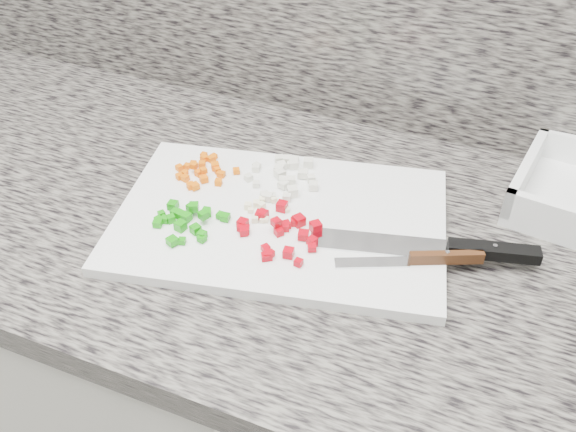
% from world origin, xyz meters
% --- Properties ---
extents(cabinet, '(3.92, 0.62, 0.86)m').
position_xyz_m(cabinet, '(0.00, 1.44, 0.43)').
color(cabinet, silver).
rests_on(cabinet, ground).
extents(countertop, '(3.96, 0.64, 0.04)m').
position_xyz_m(countertop, '(0.00, 1.44, 0.88)').
color(countertop, '#69655D').
rests_on(countertop, cabinet).
extents(cutting_board, '(0.51, 0.39, 0.02)m').
position_xyz_m(cutting_board, '(0.04, 1.42, 0.91)').
color(cutting_board, white).
rests_on(cutting_board, countertop).
extents(carrot_pile, '(0.10, 0.10, 0.02)m').
position_xyz_m(carrot_pile, '(-0.11, 1.47, 0.92)').
color(carrot_pile, '#E56004').
rests_on(carrot_pile, cutting_board).
extents(onion_pile, '(0.11, 0.12, 0.01)m').
position_xyz_m(onion_pile, '(0.01, 1.51, 0.92)').
color(onion_pile, silver).
rests_on(onion_pile, cutting_board).
extents(green_pepper_pile, '(0.10, 0.09, 0.02)m').
position_xyz_m(green_pepper_pile, '(-0.07, 1.36, 0.92)').
color(green_pepper_pile, '#148B0C').
rests_on(green_pepper_pile, cutting_board).
extents(red_pepper_pile, '(0.12, 0.12, 0.02)m').
position_xyz_m(red_pepper_pile, '(0.06, 1.39, 0.92)').
color(red_pepper_pile, '#AF020F').
rests_on(red_pepper_pile, cutting_board).
extents(garlic_pile, '(0.06, 0.06, 0.01)m').
position_xyz_m(garlic_pile, '(0.01, 1.42, 0.92)').
color(garlic_pile, '#F8F3C0').
rests_on(garlic_pile, cutting_board).
extents(chef_knife, '(0.29, 0.10, 0.02)m').
position_xyz_m(chef_knife, '(0.28, 1.44, 0.92)').
color(chef_knife, silver).
rests_on(chef_knife, cutting_board).
extents(paring_knife, '(0.18, 0.09, 0.02)m').
position_xyz_m(paring_knife, '(0.25, 1.41, 0.92)').
color(paring_knife, silver).
rests_on(paring_knife, cutting_board).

